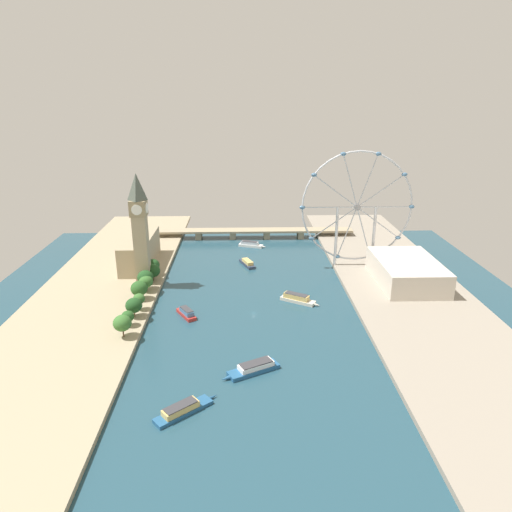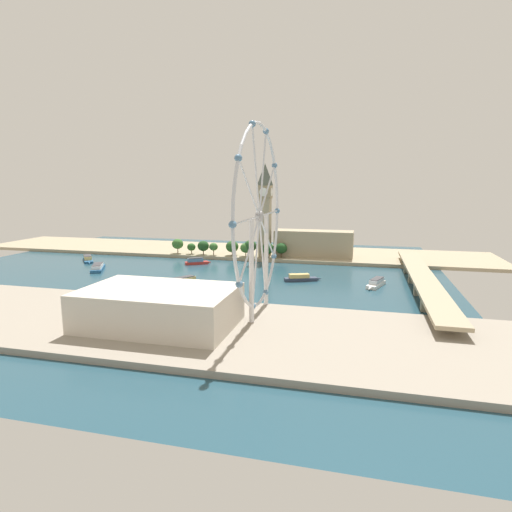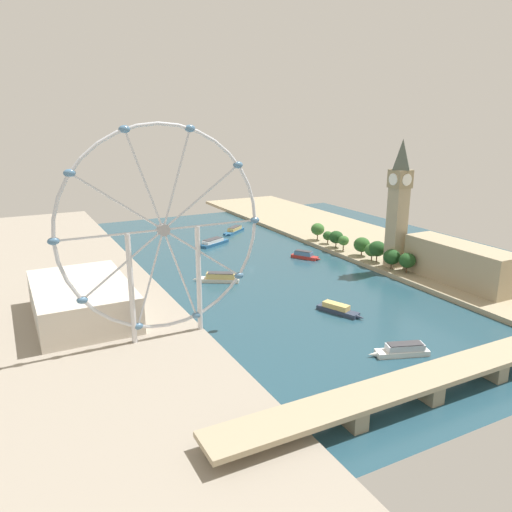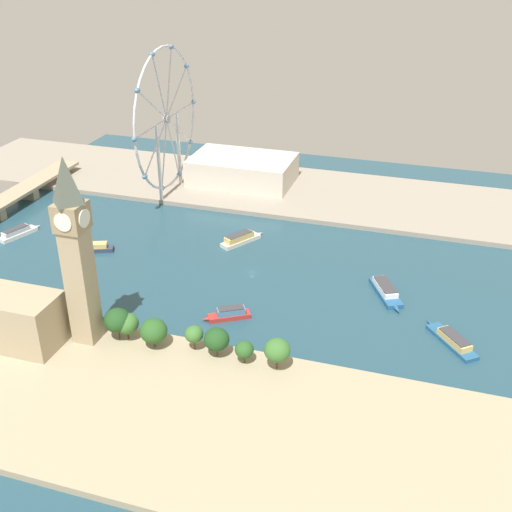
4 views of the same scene
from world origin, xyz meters
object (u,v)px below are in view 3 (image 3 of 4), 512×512
at_px(clock_tower, 398,202).
at_px(tour_boat_3, 305,255).
at_px(tour_boat_2, 214,242).
at_px(tour_boat_0, 234,230).
at_px(ferris_wheel, 163,232).
at_px(riverside_hall, 82,300).
at_px(river_bridge, 459,370).
at_px(tour_boat_4, 402,350).
at_px(tour_boat_5, 219,278).
at_px(parliament_block, 460,263).
at_px(tour_boat_1, 338,309).

bearing_deg(clock_tower, tour_boat_3, -54.13).
relative_size(tour_boat_2, tour_boat_3, 1.45).
bearing_deg(tour_boat_0, clock_tower, 68.03).
relative_size(ferris_wheel, riverside_hall, 1.36).
distance_m(riverside_hall, tour_boat_3, 171.88).
bearing_deg(river_bridge, clock_tower, -123.21).
bearing_deg(tour_boat_4, tour_boat_3, -87.65).
bearing_deg(tour_boat_5, clock_tower, -163.98).
bearing_deg(parliament_block, tour_boat_4, 29.43).
height_order(river_bridge, tour_boat_0, river_bridge).
bearing_deg(tour_boat_1, riverside_hall, -133.85).
distance_m(river_bridge, tour_boat_1, 82.41).
relative_size(clock_tower, river_bridge, 0.40).
relative_size(clock_tower, tour_boat_0, 2.90).
bearing_deg(tour_boat_4, tour_boat_2, -71.19).
xyz_separation_m(river_bridge, tour_boat_3, (-45.50, -180.18, -4.47)).
bearing_deg(ferris_wheel, clock_tower, -167.89).
xyz_separation_m(tour_boat_0, tour_boat_2, (33.91, 33.66, 0.19)).
relative_size(river_bridge, tour_boat_1, 7.81).
distance_m(ferris_wheel, river_bridge, 134.08).
distance_m(riverside_hall, tour_boat_1, 132.85).
height_order(ferris_wheel, tour_boat_0, ferris_wheel).
xyz_separation_m(riverside_hall, tour_boat_4, (-118.62, 102.27, -9.67)).
bearing_deg(tour_boat_4, ferris_wheel, -15.83).
height_order(riverside_hall, tour_boat_4, riverside_hall).
relative_size(clock_tower, tour_boat_1, 3.12).
height_order(ferris_wheel, tour_boat_2, ferris_wheel).
bearing_deg(tour_boat_5, tour_boat_4, 135.19).
relative_size(clock_tower, tour_boat_2, 2.64).
bearing_deg(tour_boat_0, river_bridge, 43.60).
bearing_deg(tour_boat_4, tour_boat_5, -57.05).
distance_m(tour_boat_3, tour_boat_5, 80.14).
bearing_deg(tour_boat_5, ferris_wheel, 82.82).
distance_m(tour_boat_1, tour_boat_5, 85.40).
height_order(tour_boat_0, tour_boat_3, tour_boat_3).
bearing_deg(tour_boat_5, river_bridge, 132.94).
bearing_deg(clock_tower, tour_boat_2, -55.87).
height_order(tour_boat_2, tour_boat_4, tour_boat_4).
bearing_deg(parliament_block, tour_boat_0, -73.23).
bearing_deg(tour_boat_1, river_bridge, -24.30).
height_order(clock_tower, parliament_block, clock_tower).
relative_size(ferris_wheel, tour_boat_3, 4.37).
relative_size(ferris_wheel, tour_boat_5, 3.46).
relative_size(tour_boat_3, tour_boat_4, 0.81).
bearing_deg(tour_boat_3, tour_boat_1, -54.18).
height_order(river_bridge, tour_boat_3, river_bridge).
bearing_deg(tour_boat_4, river_bridge, 110.47).
height_order(parliament_block, riverside_hall, parliament_block).
bearing_deg(clock_tower, river_bridge, 56.79).
relative_size(tour_boat_0, tour_boat_5, 1.05).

